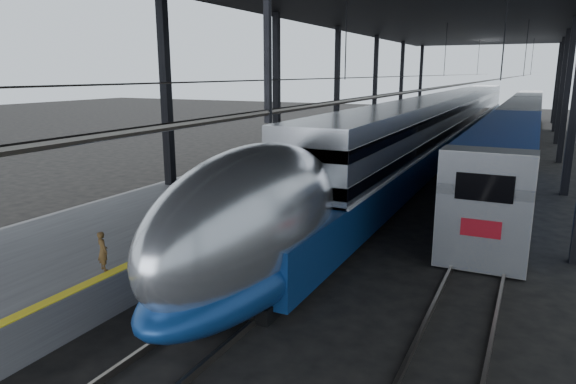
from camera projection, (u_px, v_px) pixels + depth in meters
The scene contains 8 objects.
ground at pixel (221, 266), 15.43m from camera, with size 160.00×160.00×0.00m, color black.
platform at pixel (342, 152), 34.32m from camera, with size 6.00×80.00×1.00m, color #4C4C4F.
yellow_strip at pixel (383, 147), 33.01m from camera, with size 0.30×80.00×0.01m, color yellow.
rails at pixel (466, 168), 31.01m from camera, with size 6.52×80.00×0.16m.
canopy at pixel (432, 13), 30.06m from camera, with size 18.00×75.00×9.47m.
tgv_train at pixel (443, 126), 36.92m from camera, with size 2.88×65.20×4.12m.
second_train at pixel (521, 126), 38.25m from camera, with size 2.58×56.05×3.56m.
child at pixel (103, 251), 12.36m from camera, with size 0.36×0.23×0.98m, color #50381A.
Camera 1 is at (8.16, -12.17, 5.68)m, focal length 32.00 mm.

